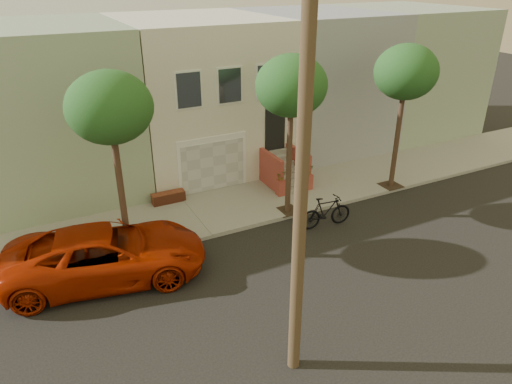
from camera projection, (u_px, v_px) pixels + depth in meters
name	position (u px, v px, depth m)	size (l,w,h in m)	color
ground	(320.00, 269.00, 15.82)	(90.00, 90.00, 0.00)	black
sidewalk	(250.00, 203.00, 20.09)	(40.00, 3.70, 0.15)	gray
house_row	(197.00, 91.00, 23.25)	(33.10, 11.70, 7.00)	beige
tree_left	(110.00, 109.00, 14.44)	(2.70, 2.57, 6.30)	#2D2116
tree_mid	(291.00, 87.00, 17.10)	(2.70, 2.57, 6.30)	#2D2116
tree_right	(406.00, 73.00, 19.36)	(2.70, 2.57, 6.30)	#2D2116
pickup_truck	(106.00, 254.00, 15.06)	(2.91, 6.32, 1.76)	#A52003
motorcycle	(326.00, 212.00, 18.18)	(0.60, 2.14, 1.28)	black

